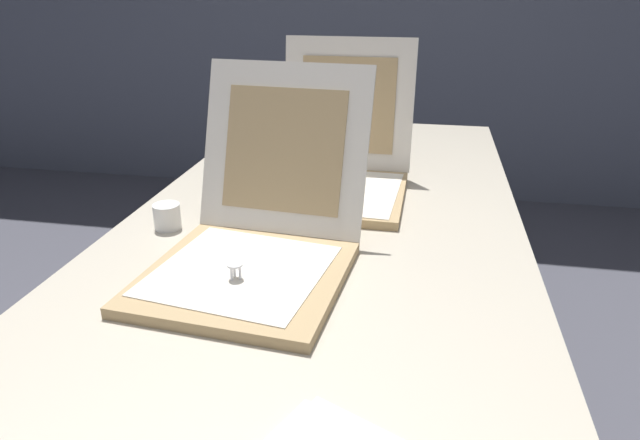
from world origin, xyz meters
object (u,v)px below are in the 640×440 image
table (324,236)px  pizza_box_front (254,244)px  cup_white_near_center (167,216)px  pizza_box_middle (338,172)px  cup_white_far (260,161)px

table → pizza_box_front: (-0.09, -0.28, 0.10)m
table → cup_white_near_center: bearing=-159.8°
pizza_box_front → pizza_box_middle: (0.09, 0.46, 0.00)m
pizza_box_front → cup_white_near_center: pizza_box_front is taller
cup_white_far → cup_white_near_center: (-0.09, -0.45, 0.00)m
cup_white_near_center → cup_white_far: bearing=78.8°
pizza_box_front → pizza_box_middle: pizza_box_middle is taller
table → cup_white_near_center: cup_white_near_center is taller
pizza_box_front → cup_white_near_center: size_ratio=8.45×
pizza_box_middle → cup_white_far: (-0.26, 0.14, -0.03)m
pizza_box_front → cup_white_far: size_ratio=8.45×
pizza_box_middle → cup_white_far: pizza_box_middle is taller
pizza_box_front → cup_white_far: pizza_box_front is taller
pizza_box_middle → cup_white_near_center: bearing=-137.5°
pizza_box_middle → cup_white_near_center: (-0.35, -0.31, -0.03)m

